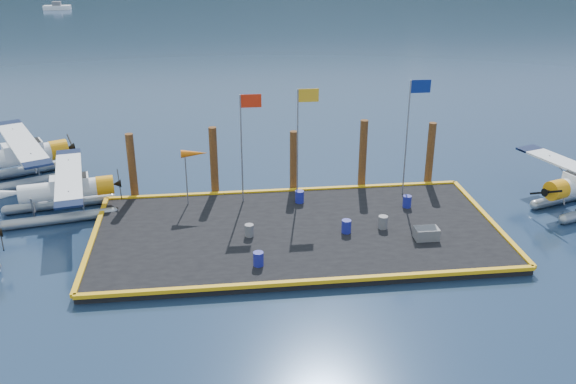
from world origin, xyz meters
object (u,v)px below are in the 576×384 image
at_px(drum_2, 383,222).
at_px(piling_0, 132,168).
at_px(piling_1, 214,163).
at_px(piling_3, 363,156).
at_px(drum_0, 249,230).
at_px(flagpole_yellow, 301,128).
at_px(drum_5, 300,197).
at_px(crate, 426,233).
at_px(flagpole_blue, 411,121).
at_px(drum_1, 346,226).
at_px(piling_4, 430,156).
at_px(seaplane_c, 17,159).
at_px(seaplane_b, 64,192).
at_px(piling_2, 294,163).
at_px(drum_3, 258,259).
at_px(windsock, 194,155).
at_px(flagpole_red, 245,132).
at_px(drum_4, 407,201).

xyz_separation_m(drum_2, piling_0, (-12.78, 5.75, 1.27)).
bearing_deg(piling_1, piling_3, 0.00).
xyz_separation_m(drum_0, piling_1, (-1.57, 5.81, 1.39)).
bearing_deg(flagpole_yellow, piling_1, 161.21).
relative_size(drum_5, crate, 0.59).
relative_size(piling_0, piling_3, 0.93).
distance_m(drum_5, piling_0, 9.39).
distance_m(crate, flagpole_blue, 6.84).
bearing_deg(drum_2, piling_0, 155.79).
bearing_deg(piling_0, drum_5, -13.09).
xyz_separation_m(drum_1, piling_4, (6.14, 5.99, 1.27)).
bearing_deg(flagpole_yellow, piling_3, 22.85).
bearing_deg(seaplane_c, piling_4, 56.58).
relative_size(crate, piling_0, 0.29).
distance_m(seaplane_b, piling_4, 20.55).
distance_m(crate, piling_2, 9.12).
distance_m(drum_0, drum_5, 4.76).
relative_size(drum_0, piling_1, 0.15).
bearing_deg(piling_3, seaplane_b, -175.25).
xyz_separation_m(drum_3, drum_5, (2.76, 6.63, 0.01)).
distance_m(seaplane_b, drum_2, 16.86).
bearing_deg(drum_3, crate, 11.06).
height_order(seaplane_b, drum_3, seaplane_b).
bearing_deg(seaplane_c, piling_2, 52.41).
bearing_deg(windsock, drum_2, -24.02).
bearing_deg(flagpole_red, drum_5, -10.08).
height_order(drum_2, piling_0, piling_0).
relative_size(seaplane_b, flagpole_red, 1.43).
bearing_deg(flagpole_yellow, seaplane_b, 178.96).
bearing_deg(flagpole_blue, piling_2, 165.52).
bearing_deg(flagpole_red, flagpole_blue, -0.00).
height_order(seaplane_c, windsock, windsock).
bearing_deg(drum_1, flagpole_red, 136.68).
distance_m(seaplane_b, flagpole_yellow, 13.09).
xyz_separation_m(seaplane_c, piling_0, (7.14, -3.68, 0.51)).
bearing_deg(drum_2, piling_4, 53.70).
height_order(drum_1, piling_3, piling_3).
relative_size(flagpole_red, flagpole_blue, 0.92).
xyz_separation_m(drum_2, drum_3, (-6.48, -2.99, -0.00)).
bearing_deg(piling_1, drum_2, -34.77).
height_order(piling_0, piling_3, piling_3).
distance_m(seaplane_b, drum_1, 15.09).
bearing_deg(drum_0, drum_3, -85.60).
distance_m(crate, piling_1, 12.42).
height_order(drum_1, crate, drum_1).
distance_m(drum_1, drum_3, 5.33).
relative_size(drum_4, piling_3, 0.15).
bearing_deg(drum_2, flagpole_blue, 59.76).
distance_m(drum_2, piling_3, 5.92).
bearing_deg(drum_3, seaplane_c, 137.28).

